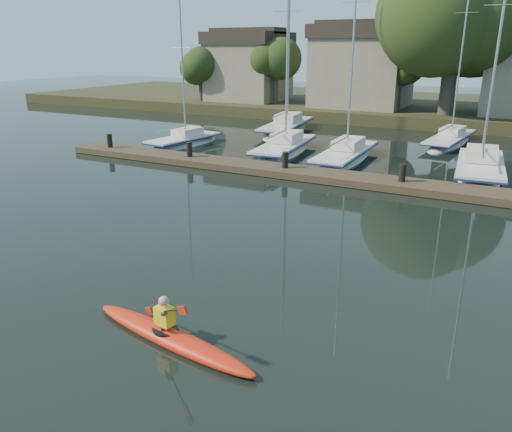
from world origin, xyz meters
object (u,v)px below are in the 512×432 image
at_px(dock, 340,177).
at_px(sailboat_5, 286,134).
at_px(sailboat_1, 284,156).
at_px(sailboat_3, 478,179).
at_px(sailboat_2, 345,163).
at_px(kayak, 170,334).
at_px(sailboat_6, 449,146).
at_px(sailboat_0, 184,148).

bearing_deg(dock, sailboat_5, 124.12).
height_order(sailboat_1, sailboat_3, sailboat_1).
distance_m(dock, sailboat_2, 5.02).
xyz_separation_m(kayak, dock, (-1.09, 15.41, 0.02)).
height_order(kayak, sailboat_6, sailboat_6).
height_order(sailboat_0, sailboat_3, sailboat_3).
distance_m(dock, sailboat_6, 13.64).
bearing_deg(dock, sailboat_0, 160.77).
bearing_deg(sailboat_5, sailboat_2, -54.36).
relative_size(sailboat_3, sailboat_6, 1.00).
bearing_deg(sailboat_5, sailboat_3, -36.01).
bearing_deg(kayak, sailboat_6, 94.21).
bearing_deg(sailboat_3, sailboat_5, 147.11).
height_order(sailboat_1, sailboat_2, sailboat_2).
xyz_separation_m(dock, sailboat_5, (-8.66, 12.79, -0.41)).
relative_size(sailboat_5, sailboat_6, 1.15).
relative_size(dock, sailboat_3, 2.37).
bearing_deg(sailboat_1, sailboat_2, -9.60).
bearing_deg(sailboat_2, sailboat_3, -1.75).
distance_m(kayak, sailboat_5, 29.84).
xyz_separation_m(dock, sailboat_3, (6.04, 4.71, -0.42)).
height_order(sailboat_1, sailboat_5, sailboat_5).
distance_m(sailboat_2, sailboat_5, 10.85).
bearing_deg(sailboat_6, sailboat_3, -66.26).
distance_m(dock, sailboat_3, 7.67).
distance_m(sailboat_1, sailboat_3, 11.41).
relative_size(dock, sailboat_2, 2.29).
distance_m(dock, sailboat_5, 15.45).
relative_size(kayak, sailboat_1, 0.34).
bearing_deg(sailboat_0, sailboat_1, 14.12).
bearing_deg(sailboat_2, dock, -75.96).
height_order(dock, sailboat_0, sailboat_0).
distance_m(kayak, sailboat_6, 28.70).
distance_m(sailboat_1, sailboat_6, 11.96).
relative_size(sailboat_0, sailboat_6, 0.76).
height_order(kayak, sailboat_3, sailboat_3).
height_order(kayak, sailboat_5, sailboat_5).
distance_m(dock, sailboat_0, 13.22).
relative_size(kayak, sailboat_0, 0.45).
height_order(dock, sailboat_6, sailboat_6).
distance_m(kayak, sailboat_2, 20.39).
bearing_deg(sailboat_0, dock, -11.40).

